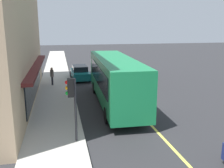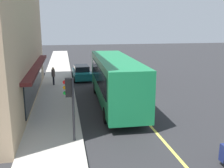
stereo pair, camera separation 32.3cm
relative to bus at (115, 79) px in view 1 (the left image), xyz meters
The scene contains 8 objects.
ground 2.39m from the bus, 70.61° to the right, with size 120.00×120.00×0.00m, color #28282B.
sidewalk 4.79m from the bus, 84.26° to the left, with size 80.00×3.09×0.15m, color #B2ADA3.
lane_centre_stripe 2.38m from the bus, 70.61° to the right, with size 36.00×0.16×0.01m, color #D8D14C.
bus is the anchor object (origin of this frame).
traffic_light 6.78m from the bus, 149.56° to the left, with size 0.30×0.52×3.20m.
car_black 10.55m from the bus, 21.38° to the right, with size 4.31×1.89×1.52m.
car_teal 9.83m from the bus, 10.50° to the left, with size 4.35×1.97×1.52m.
pedestrian_at_corner 8.29m from the bus, 34.67° to the left, with size 0.34×0.34×1.74m.
Camera 1 is at (-18.07, 5.17, 5.81)m, focal length 40.32 mm.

